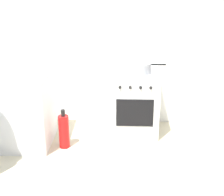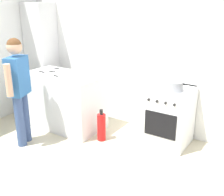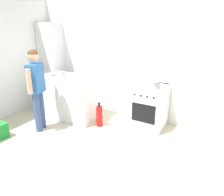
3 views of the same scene
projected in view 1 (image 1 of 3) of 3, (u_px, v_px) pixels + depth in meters
The scene contains 4 objects.
back_wall at pixel (109, 31), 4.60m from camera, with size 6.00×0.10×2.60m, color white.
oven_left at pixel (134, 102), 4.55m from camera, with size 0.62×0.62×0.85m.
pot at pixel (143, 68), 4.31m from camera, with size 0.40×0.22×0.13m.
fire_extinguisher at pixel (64, 131), 4.22m from camera, with size 0.13×0.13×0.50m.
Camera 1 is at (0.23, -2.66, 2.10)m, focal length 55.00 mm.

